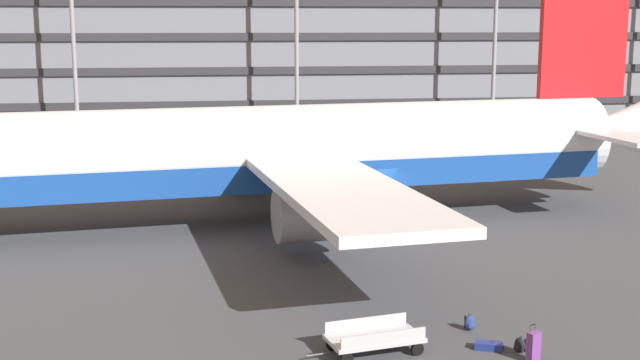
{
  "coord_description": "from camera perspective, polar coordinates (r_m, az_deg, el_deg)",
  "views": [
    {
      "loc": [
        -7.31,
        -36.17,
        9.04
      ],
      "look_at": [
        -2.97,
        -4.22,
        3.0
      ],
      "focal_mm": 47.81,
      "sensor_mm": 36.0,
      "label": 1
    }
  ],
  "objects": [
    {
      "name": "suitcase_red",
      "position": [
        23.96,
        14.11,
        -10.74
      ],
      "size": [
        0.44,
        0.38,
        1.04
      ],
      "color": "#72388C",
      "rests_on": "ground_plane"
    },
    {
      "name": "terminal_structure",
      "position": [
        87.25,
        -2.98,
        9.67
      ],
      "size": [
        139.31,
        17.95,
        15.26
      ],
      "color": "slate",
      "rests_on": "ground_plane"
    },
    {
      "name": "suitcase_upright",
      "position": [
        24.67,
        11.23,
        -10.83
      ],
      "size": [
        0.85,
        0.63,
        0.21
      ],
      "color": "navy",
      "rests_on": "ground_plane"
    },
    {
      "name": "baggage_cart",
      "position": [
        23.92,
        3.66,
        -10.52
      ],
      "size": [
        3.37,
        1.81,
        0.82
      ],
      "color": "#B7B7BC",
      "rests_on": "ground_plane"
    },
    {
      "name": "ground_plane",
      "position": [
        37.99,
        3.58,
        -3.18
      ],
      "size": [
        600.0,
        600.0,
        0.0
      ],
      "primitive_type": "plane",
      "color": "#424449"
    },
    {
      "name": "backpack_orange",
      "position": [
        24.58,
        13.2,
        -10.73
      ],
      "size": [
        0.37,
        0.41,
        0.49
      ],
      "color": "black",
      "rests_on": "ground_plane"
    },
    {
      "name": "backpack_large",
      "position": [
        25.96,
        10.0,
        -9.41
      ],
      "size": [
        0.4,
        0.34,
        0.52
      ],
      "color": "navy",
      "rests_on": "ground_plane"
    },
    {
      "name": "airliner",
      "position": [
        38.68,
        -3.11,
        1.86
      ],
      "size": [
        39.58,
        32.05,
        11.13
      ],
      "color": "silver",
      "rests_on": "ground_plane"
    }
  ]
}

